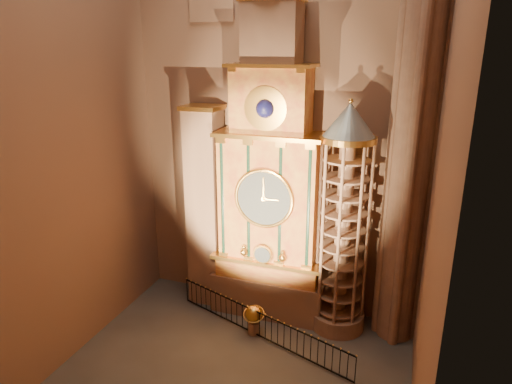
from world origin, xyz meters
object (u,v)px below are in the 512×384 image
at_px(portrait_tower, 206,207).
at_px(iron_railing, 259,325).
at_px(stair_turret, 343,224).
at_px(celestial_globe, 254,317).
at_px(astronomical_clock, 271,185).

xyz_separation_m(portrait_tower, iron_railing, (3.69, -2.43, -4.46)).
relative_size(portrait_tower, stair_turret, 0.94).
bearing_deg(celestial_globe, iron_railing, -32.97).
bearing_deg(astronomical_clock, stair_turret, -4.30).
xyz_separation_m(celestial_globe, iron_railing, (0.36, -0.23, -0.18)).
distance_m(celestial_globe, iron_railing, 0.46).
bearing_deg(portrait_tower, celestial_globe, -33.37).
height_order(astronomical_clock, celestial_globe, astronomical_clock).
bearing_deg(astronomical_clock, portrait_tower, 179.71).
distance_m(portrait_tower, stair_turret, 6.91).
bearing_deg(astronomical_clock, iron_railing, -83.20).
bearing_deg(stair_turret, portrait_tower, 177.67).
distance_m(portrait_tower, iron_railing, 6.27).
bearing_deg(iron_railing, celestial_globe, 147.03).
height_order(celestial_globe, iron_railing, celestial_globe).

